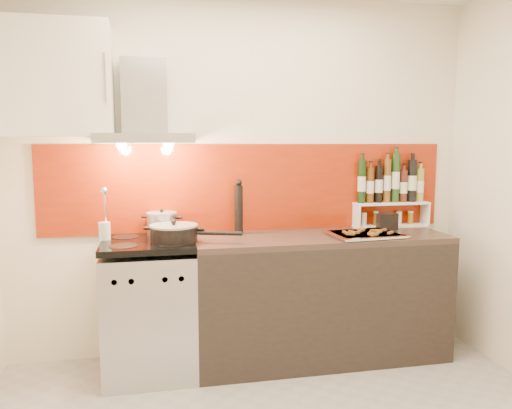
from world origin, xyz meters
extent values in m
cube|color=silver|center=(0.00, 1.40, 1.30)|extent=(3.40, 0.02, 2.60)
cube|color=maroon|center=(0.05, 1.39, 1.22)|extent=(3.00, 0.02, 0.64)
cube|color=#B7B7BA|center=(-0.70, 1.10, 0.42)|extent=(0.60, 0.60, 0.84)
cube|color=black|center=(-0.70, 0.81, 0.33)|extent=(0.50, 0.02, 0.40)
cube|color=#B7B7BA|center=(-0.70, 0.81, 0.72)|extent=(0.56, 0.02, 0.12)
cube|color=#FF190C|center=(-0.70, 0.81, 0.72)|extent=(0.10, 0.01, 0.04)
cube|color=black|center=(-0.70, 1.10, 0.89)|extent=(0.60, 0.60, 0.04)
cube|color=black|center=(0.50, 1.10, 0.43)|extent=(1.80, 0.60, 0.86)
cube|color=black|center=(0.50, 1.10, 0.88)|extent=(1.80, 0.60, 0.04)
cube|color=#B7B7BA|center=(-0.70, 1.15, 1.58)|extent=(0.62, 0.50, 0.06)
cube|color=#B7B7BA|center=(-0.70, 1.30, 1.86)|extent=(0.30, 0.18, 0.50)
sphere|color=#FFD18C|center=(-0.85, 1.15, 1.54)|extent=(0.07, 0.07, 0.07)
sphere|color=#FFD18C|center=(-0.55, 1.15, 1.54)|extent=(0.07, 0.07, 0.07)
cube|color=white|center=(-1.25, 1.22, 1.95)|extent=(0.70, 0.35, 0.72)
cylinder|color=#B7B7BA|center=(-0.60, 1.30, 0.98)|extent=(0.21, 0.21, 0.15)
cylinder|color=#99999E|center=(-0.60, 1.30, 1.06)|extent=(0.21, 0.21, 0.01)
sphere|color=black|center=(-0.60, 1.30, 1.08)|extent=(0.03, 0.03, 0.03)
cylinder|color=black|center=(-0.53, 1.04, 0.96)|extent=(0.31, 0.31, 0.10)
cylinder|color=#99999E|center=(-0.53, 1.04, 1.01)|extent=(0.31, 0.31, 0.01)
sphere|color=black|center=(-0.53, 1.04, 1.04)|extent=(0.03, 0.03, 0.03)
cylinder|color=black|center=(-0.24, 0.95, 0.97)|extent=(0.29, 0.11, 0.03)
cylinder|color=silver|center=(-0.98, 1.18, 0.96)|extent=(0.08, 0.08, 0.13)
cylinder|color=silver|center=(-0.97, 1.18, 1.13)|extent=(0.01, 0.06, 0.24)
sphere|color=silver|center=(-0.97, 1.13, 1.24)|extent=(0.05, 0.05, 0.05)
cylinder|color=black|center=(-0.06, 1.26, 1.07)|extent=(0.06, 0.06, 0.35)
sphere|color=black|center=(-0.06, 1.26, 1.27)|extent=(0.05, 0.05, 0.05)
cube|color=white|center=(1.15, 1.33, 0.91)|extent=(0.59, 0.16, 0.01)
cube|color=white|center=(0.86, 1.33, 0.99)|extent=(0.01, 0.16, 0.17)
cube|color=white|center=(1.43, 1.33, 0.99)|extent=(0.02, 0.16, 0.17)
cube|color=white|center=(1.15, 1.33, 1.08)|extent=(0.59, 0.16, 0.02)
cylinder|color=black|center=(0.90, 1.33, 1.25)|extent=(0.06, 0.06, 0.33)
cylinder|color=#4D2B0D|center=(0.97, 1.33, 1.23)|extent=(0.06, 0.06, 0.27)
cylinder|color=black|center=(1.04, 1.33, 1.23)|extent=(0.06, 0.06, 0.28)
cylinder|color=brown|center=(1.11, 1.33, 1.26)|extent=(0.06, 0.06, 0.33)
cylinder|color=#1A3914|center=(1.18, 1.33, 1.28)|extent=(0.06, 0.06, 0.38)
cylinder|color=#441C12|center=(1.25, 1.33, 1.21)|extent=(0.06, 0.06, 0.25)
cylinder|color=black|center=(1.32, 1.33, 1.25)|extent=(0.07, 0.07, 0.33)
cylinder|color=olive|center=(1.39, 1.33, 1.22)|extent=(0.06, 0.06, 0.26)
cylinder|color=beige|center=(0.93, 1.33, 0.96)|extent=(0.04, 0.04, 0.09)
cylinder|color=brown|center=(1.03, 1.33, 0.96)|extent=(0.04, 0.04, 0.09)
cylinder|color=brown|center=(1.12, 1.33, 0.95)|extent=(0.04, 0.04, 0.07)
cylinder|color=silver|center=(1.22, 1.33, 0.96)|extent=(0.04, 0.04, 0.09)
cylinder|color=#A16C1A|center=(1.32, 1.33, 0.96)|extent=(0.04, 0.04, 0.09)
cube|color=black|center=(1.05, 1.19, 0.96)|extent=(0.15, 0.07, 0.13)
cube|color=silver|center=(0.79, 1.00, 0.91)|extent=(0.49, 0.39, 0.01)
cube|color=silver|center=(0.79, 1.00, 0.92)|extent=(0.51, 0.41, 0.01)
cube|color=red|center=(0.79, 1.00, 0.92)|extent=(0.45, 0.34, 0.01)
cube|color=brown|center=(0.79, 0.90, 0.93)|extent=(0.02, 0.06, 0.02)
cube|color=brown|center=(0.70, 1.02, 0.93)|extent=(0.04, 0.06, 0.02)
cube|color=brown|center=(0.78, 1.05, 0.93)|extent=(0.06, 0.05, 0.02)
cube|color=brown|center=(0.88, 1.03, 0.93)|extent=(0.06, 0.02, 0.02)
cube|color=brown|center=(0.84, 0.96, 0.93)|extent=(0.05, 0.06, 0.02)
cube|color=brown|center=(0.66, 0.95, 0.93)|extent=(0.06, 0.04, 0.02)
cube|color=brown|center=(0.80, 1.10, 0.93)|extent=(0.06, 0.02, 0.02)
cube|color=brown|center=(0.84, 0.95, 0.93)|extent=(0.05, 0.06, 0.02)
cube|color=brown|center=(0.81, 0.94, 0.93)|extent=(0.06, 0.03, 0.02)
cube|color=brown|center=(0.95, 0.94, 0.93)|extent=(0.06, 0.05, 0.02)
cube|color=brown|center=(0.81, 0.91, 0.93)|extent=(0.05, 0.06, 0.02)
cube|color=brown|center=(0.84, 0.95, 0.93)|extent=(0.06, 0.05, 0.02)
cube|color=brown|center=(0.65, 1.01, 0.93)|extent=(0.02, 0.06, 0.02)
cube|color=brown|center=(0.94, 1.04, 0.93)|extent=(0.06, 0.04, 0.02)
cube|color=brown|center=(0.71, 0.98, 0.93)|extent=(0.06, 0.03, 0.02)
cube|color=brown|center=(0.89, 1.00, 0.93)|extent=(0.05, 0.06, 0.02)
camera|label=1|loc=(-0.65, -2.22, 1.56)|focal=35.00mm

